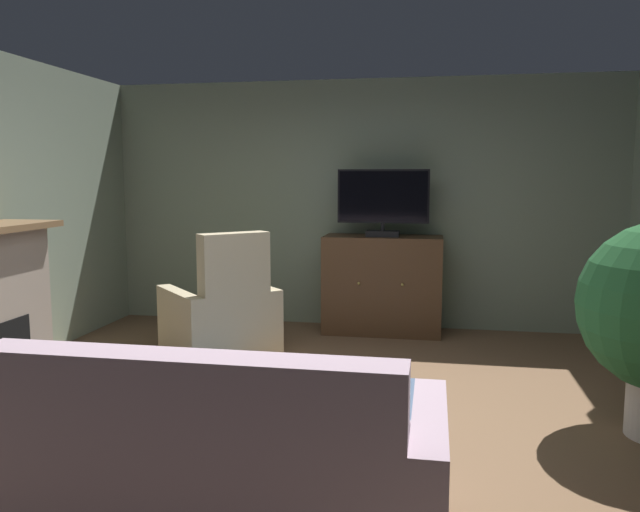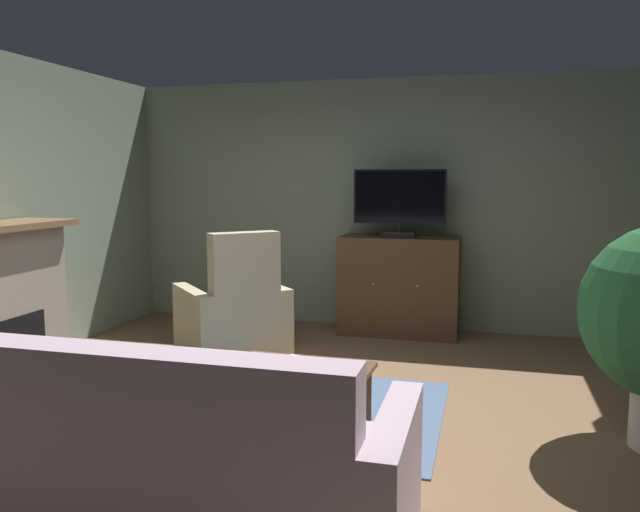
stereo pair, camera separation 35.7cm
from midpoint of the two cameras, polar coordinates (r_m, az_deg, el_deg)
ground_plane at (r=4.42m, az=-3.35°, el=-14.90°), size 6.13×6.20×0.04m
wall_back at (r=6.90m, az=2.18°, el=4.72°), size 6.13×0.10×2.68m
rug_central at (r=4.59m, az=-5.28°, el=-13.70°), size 2.19×1.65×0.01m
tv_cabinet at (r=6.61m, az=4.18°, el=-2.82°), size 1.23×0.54×1.03m
television at (r=6.46m, az=4.20°, el=5.03°), size 0.94×0.20×0.69m
coffee_table at (r=4.10m, az=-3.69°, el=-10.79°), size 0.93×0.55×0.43m
tv_remote at (r=3.97m, az=-4.82°, el=-10.40°), size 0.15×0.16×0.02m
folded_newspaper at (r=4.17m, az=-3.77°, el=-9.64°), size 0.35×0.30×0.01m
sofa_floral at (r=3.04m, az=-13.06°, el=-18.82°), size 2.05×0.91×0.95m
armchair_facing_sofa at (r=5.92m, az=-10.66°, el=-5.56°), size 1.25×1.25×1.16m
cat at (r=5.07m, az=-14.73°, el=-10.62°), size 0.73×0.32×0.23m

